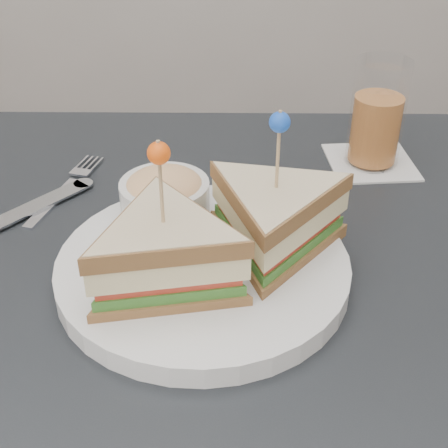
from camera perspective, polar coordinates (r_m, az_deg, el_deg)
table at (r=0.70m, az=-0.83°, el=-9.00°), size 0.80×0.80×0.75m
plate_meal at (r=0.62m, az=-1.17°, el=-1.31°), size 0.38×0.38×0.18m
cutlery_fork at (r=0.82m, az=-14.09°, el=3.37°), size 0.07×0.18×0.01m
drink_set at (r=0.85m, az=13.77°, el=9.23°), size 0.12×0.12×0.14m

